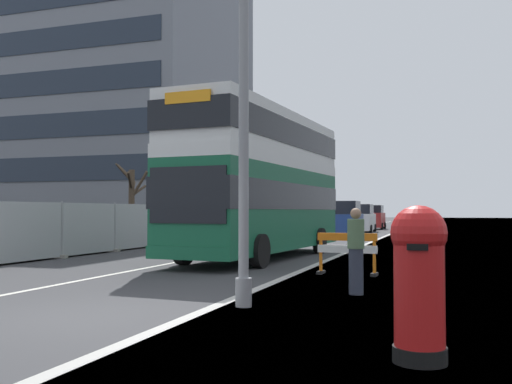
{
  "coord_description": "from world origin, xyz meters",
  "views": [
    {
      "loc": [
        5.39,
        -7.75,
        1.68
      ],
      "look_at": [
        0.34,
        7.32,
        2.2
      ],
      "focal_mm": 40.01,
      "sensor_mm": 36.0,
      "label": 1
    }
  ],
  "objects_px": {
    "roadworks_barrier": "(347,249)",
    "car_receding_far": "(373,218)",
    "pedestrian_at_kerb": "(356,251)",
    "car_receding_mid": "(362,219)",
    "car_oncoming_near": "(345,221)",
    "red_pillar_postbox": "(419,276)",
    "double_decker_bus": "(262,181)",
    "lamppost_foreground": "(244,67)"
  },
  "relations": [
    {
      "from": "car_oncoming_near",
      "to": "car_receding_far",
      "type": "relative_size",
      "value": 0.98
    },
    {
      "from": "double_decker_bus",
      "to": "lamppost_foreground",
      "type": "xyz_separation_m",
      "value": [
        2.85,
        -9.81,
        1.5
      ]
    },
    {
      "from": "car_receding_mid",
      "to": "roadworks_barrier",
      "type": "bearing_deg",
      "value": -82.65
    },
    {
      "from": "roadworks_barrier",
      "to": "car_oncoming_near",
      "type": "distance_m",
      "value": 21.18
    },
    {
      "from": "double_decker_bus",
      "to": "red_pillar_postbox",
      "type": "xyz_separation_m",
      "value": [
        5.94,
        -12.65,
        -1.76
      ]
    },
    {
      "from": "lamppost_foreground",
      "to": "car_receding_mid",
      "type": "xyz_separation_m",
      "value": [
        -3.03,
        35.98,
        -3.19
      ]
    },
    {
      "from": "red_pillar_postbox",
      "to": "car_receding_far",
      "type": "xyz_separation_m",
      "value": [
        -6.16,
        46.22,
        0.07
      ]
    },
    {
      "from": "car_oncoming_near",
      "to": "car_receding_mid",
      "type": "distance_m",
      "value": 9.62
    },
    {
      "from": "double_decker_bus",
      "to": "car_oncoming_near",
      "type": "distance_m",
      "value": 16.64
    },
    {
      "from": "lamppost_foreground",
      "to": "roadworks_barrier",
      "type": "bearing_deg",
      "value": 80.73
    },
    {
      "from": "pedestrian_at_kerb",
      "to": "car_receding_far",
      "type": "bearing_deg",
      "value": 96.51
    },
    {
      "from": "lamppost_foreground",
      "to": "red_pillar_postbox",
      "type": "distance_m",
      "value": 5.31
    },
    {
      "from": "car_receding_mid",
      "to": "car_oncoming_near",
      "type": "bearing_deg",
      "value": -88.03
    },
    {
      "from": "lamppost_foreground",
      "to": "car_oncoming_near",
      "type": "bearing_deg",
      "value": 95.85
    },
    {
      "from": "double_decker_bus",
      "to": "lamppost_foreground",
      "type": "distance_m",
      "value": 10.33
    },
    {
      "from": "car_oncoming_near",
      "to": "lamppost_foreground",
      "type": "bearing_deg",
      "value": -84.15
    },
    {
      "from": "car_oncoming_near",
      "to": "pedestrian_at_kerb",
      "type": "distance_m",
      "value": 24.66
    },
    {
      "from": "red_pillar_postbox",
      "to": "roadworks_barrier",
      "type": "xyz_separation_m",
      "value": [
        -2.19,
        8.34,
        -0.28
      ]
    },
    {
      "from": "red_pillar_postbox",
      "to": "car_receding_mid",
      "type": "xyz_separation_m",
      "value": [
        -6.12,
        38.82,
        0.07
      ]
    },
    {
      "from": "double_decker_bus",
      "to": "pedestrian_at_kerb",
      "type": "relative_size",
      "value": 6.27
    },
    {
      "from": "lamppost_foreground",
      "to": "red_pillar_postbox",
      "type": "height_order",
      "value": "lamppost_foreground"
    },
    {
      "from": "red_pillar_postbox",
      "to": "car_receding_far",
      "type": "height_order",
      "value": "car_receding_far"
    },
    {
      "from": "lamppost_foreground",
      "to": "car_receding_far",
      "type": "xyz_separation_m",
      "value": [
        -3.07,
        43.38,
        -3.19
      ]
    },
    {
      "from": "red_pillar_postbox",
      "to": "double_decker_bus",
      "type": "bearing_deg",
      "value": 115.16
    },
    {
      "from": "double_decker_bus",
      "to": "car_receding_mid",
      "type": "bearing_deg",
      "value": 90.4
    },
    {
      "from": "car_receding_far",
      "to": "lamppost_foreground",
      "type": "bearing_deg",
      "value": -85.95
    },
    {
      "from": "roadworks_barrier",
      "to": "car_receding_mid",
      "type": "height_order",
      "value": "car_receding_mid"
    },
    {
      "from": "lamppost_foreground",
      "to": "car_receding_mid",
      "type": "relative_size",
      "value": 2.12
    },
    {
      "from": "car_oncoming_near",
      "to": "car_receding_far",
      "type": "bearing_deg",
      "value": 91.23
    },
    {
      "from": "car_receding_far",
      "to": "car_receding_mid",
      "type": "bearing_deg",
      "value": -89.73
    },
    {
      "from": "red_pillar_postbox",
      "to": "car_receding_far",
      "type": "relative_size",
      "value": 0.44
    },
    {
      "from": "car_receding_far",
      "to": "double_decker_bus",
      "type": "bearing_deg",
      "value": -89.63
    },
    {
      "from": "car_oncoming_near",
      "to": "car_receding_mid",
      "type": "xyz_separation_m",
      "value": [
        -0.33,
        9.61,
        -0.04
      ]
    },
    {
      "from": "car_receding_mid",
      "to": "lamppost_foreground",
      "type": "bearing_deg",
      "value": -85.18
    },
    {
      "from": "lamppost_foreground",
      "to": "double_decker_bus",
      "type": "bearing_deg",
      "value": 106.21
    },
    {
      "from": "lamppost_foreground",
      "to": "roadworks_barrier",
      "type": "height_order",
      "value": "lamppost_foreground"
    },
    {
      "from": "car_receding_far",
      "to": "red_pillar_postbox",
      "type": "bearing_deg",
      "value": -82.41
    },
    {
      "from": "double_decker_bus",
      "to": "roadworks_barrier",
      "type": "relative_size",
      "value": 6.89
    },
    {
      "from": "roadworks_barrier",
      "to": "car_receding_far",
      "type": "bearing_deg",
      "value": 95.98
    },
    {
      "from": "red_pillar_postbox",
      "to": "car_oncoming_near",
      "type": "bearing_deg",
      "value": 101.22
    },
    {
      "from": "double_decker_bus",
      "to": "roadworks_barrier",
      "type": "height_order",
      "value": "double_decker_bus"
    },
    {
      "from": "pedestrian_at_kerb",
      "to": "car_receding_mid",
      "type": "bearing_deg",
      "value": 97.86
    }
  ]
}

